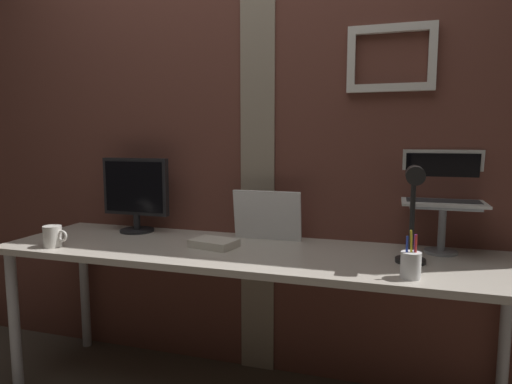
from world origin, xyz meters
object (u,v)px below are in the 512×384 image
at_px(laptop, 442,188).
at_px(whiteboard_panel, 267,215).
at_px(desk_lamp, 413,204).
at_px(coffee_mug, 53,236).
at_px(monitor, 136,191).
at_px(pen_cup, 411,264).

distance_m(laptop, whiteboard_panel, 0.81).
xyz_separation_m(whiteboard_panel, desk_lamp, (0.66, -0.26, 0.12)).
relative_size(laptop, whiteboard_panel, 1.01).
distance_m(whiteboard_panel, coffee_mug, 1.00).
bearing_deg(laptop, whiteboard_panel, -176.67).
bearing_deg(monitor, laptop, 2.48).
distance_m(monitor, coffee_mug, 0.48).
bearing_deg(pen_cup, desk_lamp, 87.45).
relative_size(desk_lamp, pen_cup, 2.26).
relative_size(pen_cup, coffee_mug, 1.43).
bearing_deg(whiteboard_panel, coffee_mug, -154.83).
bearing_deg(desk_lamp, whiteboard_panel, 158.20).
bearing_deg(desk_lamp, coffee_mug, -174.14).
bearing_deg(coffee_mug, monitor, 65.49).
height_order(laptop, whiteboard_panel, laptop).
relative_size(laptop, coffee_mug, 2.79).
distance_m(monitor, pen_cup, 1.44).
bearing_deg(whiteboard_panel, laptop, 3.33).
bearing_deg(desk_lamp, pen_cup, -92.55).
bearing_deg(whiteboard_panel, monitor, -178.45).
bearing_deg(desk_lamp, monitor, 169.94).
bearing_deg(pen_cup, coffee_mug, -180.00).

